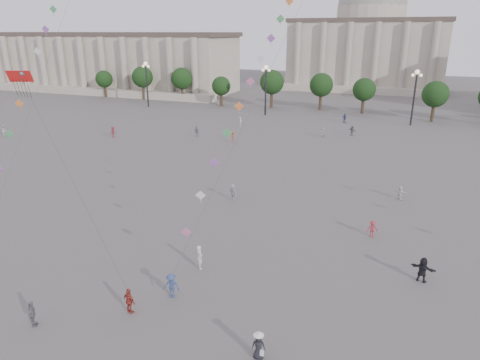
% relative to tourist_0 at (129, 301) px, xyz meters
% --- Properties ---
extents(ground, '(360.00, 360.00, 0.00)m').
position_rel_tourist_0_xyz_m(ground, '(1.52, -0.05, -0.90)').
color(ground, '#585553').
rests_on(ground, ground).
extents(hall_west, '(84.00, 26.22, 17.20)m').
position_rel_tourist_0_xyz_m(hall_west, '(-73.48, 93.84, 7.53)').
color(hall_west, '#ACA391').
rests_on(hall_west, ground).
extents(hall_central, '(48.30, 34.30, 35.50)m').
position_rel_tourist_0_xyz_m(hall_central, '(1.52, 129.17, 13.33)').
color(hall_central, '#ACA391').
rests_on(hall_central, ground).
extents(tree_row, '(137.12, 5.12, 8.00)m').
position_rel_tourist_0_xyz_m(tree_row, '(1.52, 77.95, 4.50)').
color(tree_row, '#332719').
rests_on(tree_row, ground).
extents(lamp_post_far_west, '(2.00, 0.90, 10.65)m').
position_rel_tourist_0_xyz_m(lamp_post_far_west, '(-43.48, 69.95, 6.45)').
color(lamp_post_far_west, '#262628').
rests_on(lamp_post_far_west, ground).
extents(lamp_post_mid_west, '(2.00, 0.90, 10.65)m').
position_rel_tourist_0_xyz_m(lamp_post_mid_west, '(-13.48, 69.95, 6.45)').
color(lamp_post_mid_west, '#262628').
rests_on(lamp_post_mid_west, ground).
extents(lamp_post_mid_east, '(2.00, 0.90, 10.65)m').
position_rel_tourist_0_xyz_m(lamp_post_mid_east, '(16.52, 69.95, 6.45)').
color(lamp_post_mid_east, '#262628').
rests_on(lamp_post_mid_east, ground).
extents(person_crowd_0, '(1.14, 1.02, 1.85)m').
position_rel_tourist_0_xyz_m(person_crowd_0, '(3.99, 67.95, 0.03)').
color(person_crowd_0, navy).
rests_on(person_crowd_0, ground).
extents(person_crowd_1, '(1.18, 1.18, 1.93)m').
position_rel_tourist_0_xyz_m(person_crowd_1, '(-49.96, 34.18, 0.07)').
color(person_crowd_1, silver).
rests_on(person_crowd_1, ground).
extents(person_crowd_2, '(0.98, 1.33, 1.83)m').
position_rel_tourist_0_xyz_m(person_crowd_2, '(-31.66, 40.44, 0.02)').
color(person_crowd_2, maroon).
rests_on(person_crowd_2, ground).
extents(person_crowd_3, '(1.88, 1.00, 1.93)m').
position_rel_tourist_0_xyz_m(person_crowd_3, '(17.84, 10.97, 0.07)').
color(person_crowd_3, black).
rests_on(person_crowd_3, ground).
extents(person_crowd_4, '(1.23, 1.56, 1.66)m').
position_rel_tourist_0_xyz_m(person_crowd_4, '(2.26, 53.94, -0.07)').
color(person_crowd_4, silver).
rests_on(person_crowd_4, ground).
extents(person_crowd_6, '(1.36, 1.07, 1.84)m').
position_rel_tourist_0_xyz_m(person_crowd_6, '(-1.24, 20.79, 0.02)').
color(person_crowd_6, slate).
rests_on(person_crowd_6, ground).
extents(person_crowd_7, '(1.47, 1.03, 1.53)m').
position_rel_tourist_0_xyz_m(person_crowd_7, '(15.80, 27.70, -0.13)').
color(person_crowd_7, silver).
rests_on(person_crowd_7, ground).
extents(person_crowd_8, '(1.15, 0.90, 1.56)m').
position_rel_tourist_0_xyz_m(person_crowd_8, '(13.78, 17.15, -0.12)').
color(person_crowd_8, '#9C2A37').
rests_on(person_crowd_8, ground).
extents(person_crowd_10, '(0.53, 0.74, 1.89)m').
position_rel_tourist_0_xyz_m(person_crowd_10, '(-14.17, 56.70, 0.05)').
color(person_crowd_10, beige).
rests_on(person_crowd_10, ground).
extents(person_crowd_12, '(1.67, 1.40, 1.80)m').
position_rel_tourist_0_xyz_m(person_crowd_12, '(6.95, 56.72, 0.00)').
color(person_crowd_12, slate).
rests_on(person_crowd_12, ground).
extents(person_crowd_13, '(0.82, 0.84, 1.95)m').
position_rel_tourist_0_xyz_m(person_crowd_13, '(1.78, 6.69, 0.08)').
color(person_crowd_13, silver).
rests_on(person_crowd_13, ground).
extents(person_crowd_16, '(1.13, 0.71, 1.79)m').
position_rel_tourist_0_xyz_m(person_crowd_16, '(-18.39, 46.24, -0.00)').
color(person_crowd_16, slate).
rests_on(person_crowd_16, ground).
extents(person_crowd_17, '(0.77, 1.24, 1.84)m').
position_rel_tourist_0_xyz_m(person_crowd_17, '(-10.88, 44.68, 0.02)').
color(person_crowd_17, '#9E442B').
rests_on(person_crowd_17, ground).
extents(tourist_0, '(1.13, 0.70, 1.79)m').
position_rel_tourist_0_xyz_m(tourist_0, '(0.00, 0.00, 0.00)').
color(tourist_0, '#9A342A').
rests_on(tourist_0, ground).
extents(tourist_3, '(0.91, 1.08, 1.73)m').
position_rel_tourist_0_xyz_m(tourist_3, '(-4.87, -3.28, -0.03)').
color(tourist_3, slate).
rests_on(tourist_3, ground).
extents(kite_flyer_1, '(1.27, 0.86, 1.83)m').
position_rel_tourist_0_xyz_m(kite_flyer_1, '(1.67, 2.53, 0.02)').
color(kite_flyer_1, navy).
rests_on(kite_flyer_1, ground).
extents(hat_person, '(0.84, 0.61, 1.69)m').
position_rel_tourist_0_xyz_m(hat_person, '(9.18, -0.85, -0.05)').
color(hat_person, black).
rests_on(hat_person, ground).
extents(dragon_kite, '(9.48, 5.29, 22.67)m').
position_rel_tourist_0_xyz_m(dragon_kite, '(-16.45, 9.27, 12.03)').
color(dragon_kite, red).
rests_on(dragon_kite, ground).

